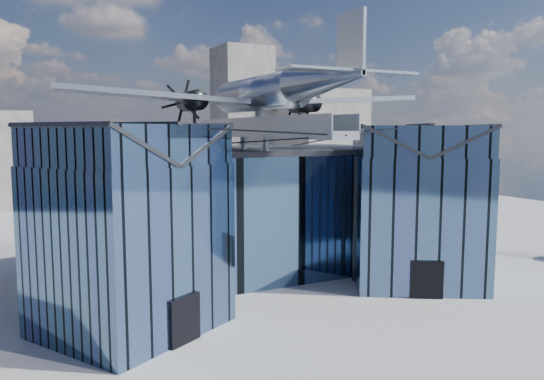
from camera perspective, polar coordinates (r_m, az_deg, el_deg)
name	(u,v)px	position (r m, az deg, el deg)	size (l,w,h in m)	color
ground_plane	(285,297)	(36.97, 1.42, -11.48)	(120.00, 120.00, 0.00)	gray
museum	(250,206)	(40.81, -2.40, -1.77)	(32.88, 24.50, 17.60)	#44608B
bg_towers	(138,139)	(83.49, -14.22, 5.36)	(77.00, 24.50, 26.00)	gray
tree_side_e	(414,200)	(58.81, 15.06, -1.02)	(4.81, 4.81, 5.81)	black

